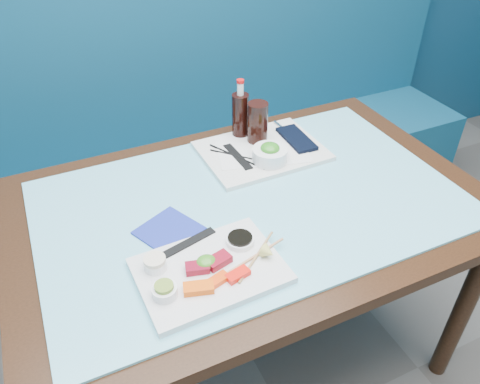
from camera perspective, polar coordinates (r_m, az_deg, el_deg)
name	(u,v)px	position (r m, az deg, el deg)	size (l,w,h in m)	color
booth_bench	(173,164)	(2.25, -8.22, 3.36)	(3.00, 0.56, 1.17)	navy
dining_table	(251,224)	(1.44, 1.33, -3.88)	(1.40, 0.90, 0.75)	black
glass_top	(251,201)	(1.39, 1.38, -1.16)	(1.22, 0.76, 0.01)	#6ABED4
sashimi_plate	(210,271)	(1.17, -3.68, -9.53)	(0.35, 0.25, 0.02)	silver
salmon_left	(199,288)	(1.11, -5.07, -11.57)	(0.07, 0.03, 0.02)	#F55509
salmon_mid	(218,280)	(1.12, -2.74, -10.67)	(0.06, 0.03, 0.01)	#F54009
salmon_right	(238,275)	(1.13, -0.27, -10.05)	(0.06, 0.03, 0.01)	red
tuna_left	(197,268)	(1.15, -5.21, -9.18)	(0.06, 0.04, 0.02)	maroon
tuna_right	(218,261)	(1.16, -2.66, -8.36)	(0.06, 0.04, 0.02)	maroon
seaweed_garnish	(206,262)	(1.16, -4.15, -8.50)	(0.05, 0.05, 0.03)	#39821E
ramekin_wasabi	(165,291)	(1.11, -9.17, -11.87)	(0.06, 0.06, 0.02)	white
wasabi_fill	(164,286)	(1.09, -9.26, -11.28)	(0.04, 0.04, 0.01)	olive
ramekin_ginger	(155,265)	(1.17, -10.28, -8.74)	(0.06, 0.06, 0.02)	white
ginger_fill	(155,260)	(1.15, -10.38, -8.14)	(0.05, 0.05, 0.01)	beige
soy_dish	(240,241)	(1.22, 0.01, -5.94)	(0.07, 0.07, 0.01)	white
soy_fill	(240,238)	(1.21, 0.01, -5.58)	(0.06, 0.06, 0.01)	black
lemon_wedge	(268,253)	(1.17, 3.47, -7.38)	(0.04, 0.04, 0.03)	#D8D266
chopstick_sleeve	(189,242)	(1.23, -6.21, -6.10)	(0.15, 0.02, 0.00)	black
wooden_chopstick_a	(253,257)	(1.18, 1.58, -7.96)	(0.01, 0.01, 0.21)	tan
wooden_chopstick_b	(256,256)	(1.18, 2.02, -7.82)	(0.01, 0.01, 0.20)	#A67C4E
serving_tray	(262,151)	(1.59, 2.66, 5.02)	(0.40, 0.30, 0.02)	silver
paper_placemat	(262,149)	(1.59, 2.67, 5.27)	(0.30, 0.21, 0.00)	silver
seaweed_bowl	(270,155)	(1.52, 3.65, 4.53)	(0.11, 0.11, 0.05)	white
seaweed_salad	(270,148)	(1.50, 3.69, 5.38)	(0.06, 0.06, 0.03)	#2C7F1D
cola_glass	(258,123)	(1.60, 2.16, 8.45)	(0.07, 0.07, 0.14)	black
navy_pouch	(296,139)	(1.65, 6.89, 6.47)	(0.08, 0.17, 0.01)	black
fork	(280,126)	(1.72, 4.93, 8.01)	(0.01, 0.01, 0.08)	silver
black_chopstick_a	(236,157)	(1.54, -0.43, 4.35)	(0.01, 0.01, 0.23)	black
black_chopstick_b	(239,156)	(1.55, -0.16, 4.40)	(0.01, 0.01, 0.21)	black
tray_sleeve	(238,156)	(1.55, -0.30, 4.35)	(0.03, 0.17, 0.00)	black
cola_bottle_body	(240,117)	(1.64, 0.05, 9.13)	(0.06, 0.06, 0.17)	black
cola_bottle_neck	(240,89)	(1.59, 0.05, 12.46)	(0.02, 0.02, 0.04)	white
cola_bottle_cap	(240,81)	(1.58, 0.05, 13.35)	(0.03, 0.03, 0.01)	red
blue_napkin	(169,231)	(1.29, -8.66, -4.69)	(0.15, 0.15, 0.01)	navy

